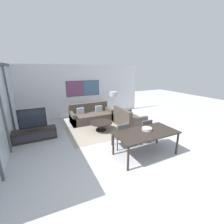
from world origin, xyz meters
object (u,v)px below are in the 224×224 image
Objects in this scene: television at (33,120)px; sofa_side at (128,121)px; dining_chair_left at (121,134)px; dining_chair_centre at (144,130)px; floor_lamp at (113,95)px; coffee_table at (101,124)px; tv_console at (35,135)px; fruit_bowl at (147,129)px; dining_table at (146,134)px; sofa_main at (91,116)px.

sofa_side is at bearing -5.68° from television.
dining_chair_left is 1.00× the size of dining_chair_centre.
coffee_table is at bearing -132.87° from floor_lamp.
sofa_side is 1.45× the size of coffee_table.
tv_console is 1.07× the size of sofa_side.
dining_chair_centre is at bearing -29.13° from tv_console.
fruit_bowl is at bearing -46.61° from dining_chair_left.
coffee_table is 2.44m from dining_table.
coffee_table is 1.67m from dining_chair_left.
coffee_table is 3.14× the size of fruit_bowl.
television is 2.83m from sofa_main.
sofa_side is 2.33m from fruit_bowl.
dining_table is at bearing -77.64° from coffee_table.
dining_chair_centre is (0.94, -0.04, 0.00)m from dining_chair_left.
floor_lamp is at bearing 67.64° from dining_chair_left.
coffee_table is (-1.31, 0.10, 0.02)m from sofa_side.
fruit_bowl is at bearing -100.64° from floor_lamp.
television is 0.65× the size of sofa_side.
fruit_bowl reaches higher than coffee_table.
television reaches higher than tv_console.
fruit_bowl is at bearing 162.24° from sofa_side.
coffee_table is at bearing 91.57° from dining_chair_left.
dining_chair_centre is (0.99, -3.04, 0.21)m from sofa_main.
tv_console is 2.59m from coffee_table.
tv_console is 0.74× the size of sofa_main.
television is 2.64m from coffee_table.
sofa_side reaches higher than fruit_bowl.
fruit_bowl is (0.62, -2.26, 0.51)m from coffee_table.
sofa_main is 3.76m from dining_table.
sofa_main is 3.02m from dining_chair_left.
dining_table is 0.18m from fruit_bowl.
dining_chair_left is (2.61, -1.95, -0.32)m from television.
fruit_bowl is at bearing -123.05° from dining_chair_centre.
fruit_bowl is (3.19, -2.55, 0.00)m from television.
sofa_main reaches higher than dining_table.
floor_lamp is at bearing 84.12° from dining_chair_centre.
sofa_side is 1.77m from floor_lamp.
floor_lamp is (1.31, 1.41, 0.92)m from coffee_table.
floor_lamp is at bearing 47.13° from coffee_table.
floor_lamp is (0.32, 3.10, 0.73)m from dining_chair_centre.
dining_chair_left is (2.61, -1.95, 0.28)m from tv_console.
coffee_table is (2.57, -0.29, 0.09)m from tv_console.
sofa_main is at bearing -177.61° from floor_lamp.
fruit_bowl is (0.62, -3.61, 0.53)m from sofa_main.
dining_chair_left is (-1.26, -1.56, 0.21)m from sofa_side.
dining_chair_centre is (0.99, -1.69, 0.20)m from coffee_table.
fruit_bowl is at bearing -74.75° from coffee_table.
television is 0.45× the size of sofa_main.
coffee_table is at bearing 120.24° from dining_chair_centre.
sofa_side is 2.43m from dining_table.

